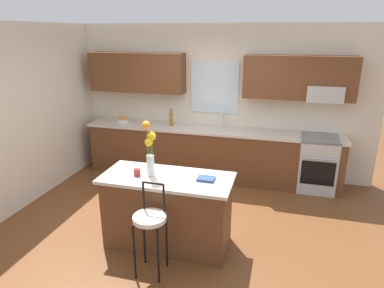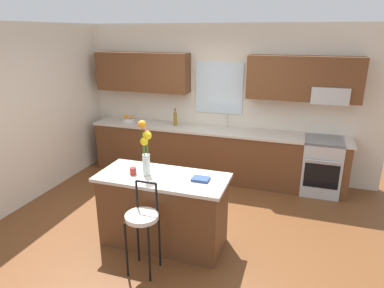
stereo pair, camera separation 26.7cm
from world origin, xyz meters
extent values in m
plane|color=brown|center=(0.00, 0.00, 0.00)|extent=(14.00, 14.00, 0.00)
cube|color=beige|center=(-2.56, 0.30, 1.35)|extent=(0.12, 4.60, 2.70)
cube|color=beige|center=(0.00, 2.06, 1.35)|extent=(5.60, 0.12, 2.70)
cube|color=brown|center=(-1.41, 1.83, 1.85)|extent=(1.77, 0.34, 0.70)
cube|color=brown|center=(1.41, 1.83, 1.85)|extent=(1.77, 0.34, 0.70)
cube|color=silver|center=(0.00, 1.99, 1.60)|extent=(0.86, 0.03, 0.90)
cube|color=#B7BABC|center=(1.83, 1.80, 1.62)|extent=(0.56, 0.36, 0.26)
cube|color=brown|center=(0.00, 1.70, 0.44)|extent=(4.50, 0.60, 0.88)
cube|color=beige|center=(0.00, 1.70, 0.90)|extent=(4.56, 0.64, 0.04)
cube|color=#B7BABC|center=(0.20, 1.70, 0.85)|extent=(0.54, 0.38, 0.11)
cylinder|color=#B7BABC|center=(0.20, 1.86, 1.03)|extent=(0.02, 0.02, 0.22)
cylinder|color=#B7BABC|center=(0.20, 1.80, 1.14)|extent=(0.02, 0.12, 0.02)
cube|color=#B7BABC|center=(1.83, 1.68, 0.46)|extent=(0.60, 0.60, 0.92)
cube|color=black|center=(1.83, 1.38, 0.40)|extent=(0.52, 0.02, 0.40)
cylinder|color=#B7BABC|center=(1.83, 1.35, 0.66)|extent=(0.50, 0.02, 0.02)
cube|color=brown|center=(-0.06, -0.49, 0.44)|extent=(1.49, 0.62, 0.88)
cube|color=beige|center=(-0.06, -0.49, 0.90)|extent=(1.57, 0.70, 0.04)
cylinder|color=black|center=(-0.20, -1.20, 0.33)|extent=(0.02, 0.02, 0.66)
cylinder|color=black|center=(0.07, -1.20, 0.33)|extent=(0.02, 0.02, 0.66)
cylinder|color=black|center=(-0.20, -0.93, 0.33)|extent=(0.02, 0.02, 0.66)
cylinder|color=black|center=(0.07, -0.93, 0.33)|extent=(0.02, 0.02, 0.66)
cylinder|color=silver|center=(-0.06, -1.06, 0.69)|extent=(0.36, 0.36, 0.05)
cylinder|color=black|center=(-0.18, -0.93, 0.87)|extent=(0.02, 0.02, 0.32)
cylinder|color=black|center=(0.06, -0.93, 0.87)|extent=(0.02, 0.02, 0.32)
cylinder|color=black|center=(-0.06, -0.93, 1.03)|extent=(0.23, 0.02, 0.02)
cylinder|color=silver|center=(-0.25, -0.51, 1.05)|extent=(0.09, 0.09, 0.26)
cylinder|color=#3D722D|center=(-0.23, -0.51, 1.21)|extent=(0.01, 0.01, 0.42)
sphere|color=yellow|center=(-0.23, -0.51, 1.42)|extent=(0.10, 0.10, 0.10)
cylinder|color=#3D722D|center=(-0.25, -0.48, 1.22)|extent=(0.01, 0.01, 0.43)
sphere|color=red|center=(-0.25, -0.48, 1.43)|extent=(0.08, 0.08, 0.08)
cylinder|color=#3D722D|center=(-0.29, -0.50, 1.27)|extent=(0.01, 0.01, 0.55)
sphere|color=orange|center=(-0.29, -0.50, 1.54)|extent=(0.10, 0.10, 0.10)
cylinder|color=#3D722D|center=(-0.25, -0.54, 1.17)|extent=(0.01, 0.01, 0.35)
sphere|color=yellow|center=(-0.25, -0.54, 1.35)|extent=(0.09, 0.09, 0.09)
cylinder|color=#A52D28|center=(-0.41, -0.55, 0.97)|extent=(0.08, 0.08, 0.09)
cube|color=navy|center=(0.41, -0.46, 0.94)|extent=(0.20, 0.15, 0.03)
cylinder|color=silver|center=(-1.70, 1.70, 0.95)|extent=(0.24, 0.24, 0.06)
sphere|color=orange|center=(-1.64, 1.70, 1.01)|extent=(0.07, 0.07, 0.07)
sphere|color=orange|center=(-1.75, 1.70, 1.01)|extent=(0.08, 0.08, 0.08)
cylinder|color=olive|center=(-0.73, 1.70, 1.04)|extent=(0.06, 0.06, 0.24)
cylinder|color=olive|center=(-0.73, 1.70, 1.19)|extent=(0.03, 0.03, 0.07)
cylinder|color=black|center=(-0.73, 1.70, 1.23)|extent=(0.03, 0.03, 0.02)
camera|label=1|loc=(1.20, -4.02, 2.57)|focal=31.97mm
camera|label=2|loc=(1.46, -3.94, 2.57)|focal=31.97mm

